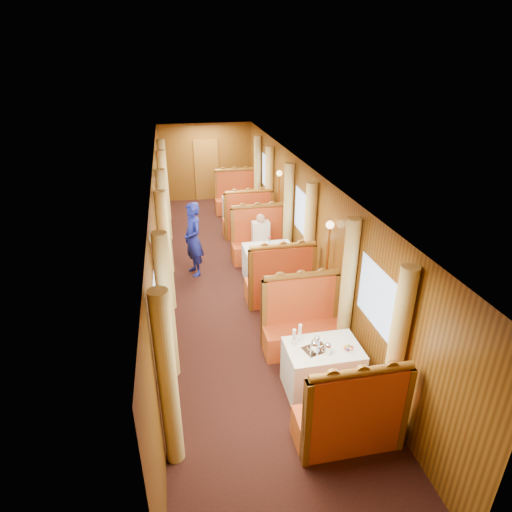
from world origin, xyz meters
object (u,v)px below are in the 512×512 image
object	(u,v)px
passenger	(261,234)
banquette_mid_fwd	(280,283)
banquette_far_fwd	(248,221)
rose_vase_far	(241,192)
banquette_far_aft	(236,199)
tea_tray	(316,349)
teapot_left	(314,349)
fruit_plate	(348,349)
banquette_near_fwd	(350,419)
steward	(193,239)
banquette_near_aft	(302,326)
teapot_back	(317,342)
teapot_right	(328,350)
banquette_mid_aft	(259,243)
rose_vase_mid	(270,240)
table_far	(242,211)
table_mid	(268,263)
table_near	(322,368)

from	to	relation	value
passenger	banquette_mid_fwd	bearing A→B (deg)	-90.00
banquette_far_fwd	rose_vase_far	world-z (taller)	banquette_far_fwd
banquette_far_aft	tea_tray	world-z (taller)	banquette_far_aft
teapot_left	fruit_plate	world-z (taller)	teapot_left
banquette_near_fwd	tea_tray	distance (m)	1.05
steward	passenger	bearing A→B (deg)	80.41
banquette_near_aft	banquette_near_fwd	bearing A→B (deg)	-90.00
teapot_back	steward	world-z (taller)	steward
teapot_right	tea_tray	bearing A→B (deg)	132.32
banquette_mid_fwd	teapot_left	size ratio (longest dim) A/B	7.34
teapot_left	steward	world-z (taller)	steward
banquette_mid_aft	teapot_right	distance (m)	4.68
teapot_left	banquette_near_aft	bearing A→B (deg)	88.92
rose_vase_mid	passenger	bearing A→B (deg)	91.23
passenger	fruit_plate	bearing A→B (deg)	-85.89
table_far	tea_tray	size ratio (longest dim) A/B	3.09
banquette_near_aft	banquette_mid_aft	size ratio (longest dim) A/B	1.00
banquette_mid_fwd	table_mid	bearing A→B (deg)	90.00
teapot_left	rose_vase_far	distance (m)	7.09
fruit_plate	rose_vase_far	size ratio (longest dim) A/B	0.56
rose_vase_mid	table_mid	bearing A→B (deg)	167.03
rose_vase_mid	rose_vase_far	distance (m)	3.50
banquette_mid_fwd	passenger	xyz separation A→B (m)	(-0.00, 1.81, 0.32)
table_mid	teapot_back	distance (m)	3.46
banquette_far_aft	teapot_left	xyz separation A→B (m)	(-0.17, -8.10, 0.40)
table_near	table_far	world-z (taller)	same
rose_vase_mid	steward	xyz separation A→B (m)	(-1.57, 0.57, -0.10)
teapot_left	teapot_right	bearing A→B (deg)	-9.82
teapot_right	rose_vase_mid	xyz separation A→B (m)	(0.02, 3.64, 0.11)
steward	teapot_back	bearing A→B (deg)	2.05
banquette_far_aft	banquette_far_fwd	bearing A→B (deg)	-90.00
banquette_near_fwd	teapot_right	xyz separation A→B (m)	(0.00, 0.87, 0.39)
banquette_far_aft	table_far	bearing A→B (deg)	-90.00
table_near	banquette_near_aft	world-z (taller)	banquette_near_aft
fruit_plate	rose_vase_mid	world-z (taller)	rose_vase_mid
banquette_near_aft	banquette_mid_fwd	bearing A→B (deg)	90.00
banquette_mid_fwd	banquette_far_fwd	bearing A→B (deg)	90.00
banquette_far_aft	teapot_back	size ratio (longest dim) A/B	8.85
banquette_far_fwd	tea_tray	world-z (taller)	banquette_far_fwd
table_near	banquette_far_aft	bearing A→B (deg)	90.00
banquette_mid_fwd	fruit_plate	xyz separation A→B (m)	(0.32, -2.60, 0.35)
banquette_mid_fwd	teapot_right	size ratio (longest dim) A/B	8.06
teapot_right	teapot_back	distance (m)	0.22
table_mid	rose_vase_mid	xyz separation A→B (m)	(0.02, -0.00, 0.55)
table_mid	passenger	distance (m)	0.88
table_near	banquette_far_fwd	bearing A→B (deg)	90.00
banquette_near_fwd	banquette_mid_fwd	xyz separation A→B (m)	(0.00, 3.50, 0.00)
banquette_near_aft	banquette_mid_fwd	distance (m)	1.47
rose_vase_far	banquette_near_aft	bearing A→B (deg)	-89.96
banquette_far_fwd	teapot_right	bearing A→B (deg)	-89.99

